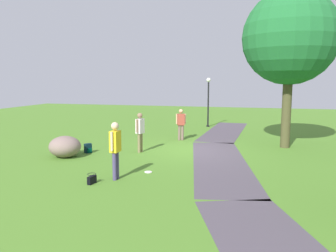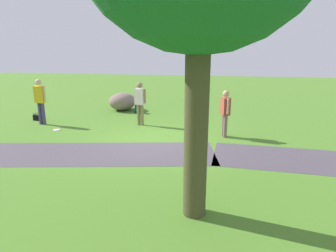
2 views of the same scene
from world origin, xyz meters
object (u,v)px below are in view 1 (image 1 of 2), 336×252
Objects in this scene: backpack_by_boulder at (88,148)px; frisbee_on_grass at (148,172)px; lawn_boulder at (65,147)px; handbag_on_grass at (92,179)px; woman_with_handbag at (115,146)px; passerby_on_path at (181,122)px; lamp_post at (208,96)px; man_near_boulder at (140,130)px; large_shade_tree at (290,38)px.

frisbee_on_grass is (2.22, 3.44, -0.18)m from backpack_by_boulder.
handbag_on_grass is at bearing 42.94° from lawn_boulder.
lawn_boulder is 1.00× the size of woman_with_handbag.
woman_with_handbag is 1.12× the size of passerby_on_path.
lamp_post is 8.09× the size of backpack_by_boulder.
handbag_on_grass reaches higher than frisbee_on_grass.
woman_with_handbag reaches higher than passerby_on_path.
passerby_on_path reaches higher than handbag_on_grass.
backpack_by_boulder is at bearing -38.73° from passerby_on_path.
lamp_post is 10.20m from backpack_by_boulder.
handbag_on_grass is at bearing 0.80° from man_near_boulder.
passerby_on_path is 6.39× the size of frisbee_on_grass.
man_near_boulder reaches higher than frisbee_on_grass.
lamp_post is at bearing -143.19° from large_shade_tree.
backpack_by_boulder is (9.26, -3.85, -1.82)m from lamp_post.
lamp_post is at bearing 156.81° from lawn_boulder.
lawn_boulder is 4.01m from woman_with_handbag.
passerby_on_path is 6.27m from frisbee_on_grass.
handbag_on_grass is at bearing 29.59° from backpack_by_boulder.
man_near_boulder is at bearing -179.20° from handbag_on_grass.
large_shade_tree is at bearing 112.26° from backpack_by_boulder.
large_shade_tree is at bearing 139.29° from frisbee_on_grass.
backpack_by_boulder is (0.69, -2.12, -0.80)m from man_near_boulder.
lawn_boulder is at bearing -58.36° from man_near_boulder.
lawn_boulder reaches higher than backpack_by_boulder.
lawn_boulder is 1.06× the size of man_near_boulder.
frisbee_on_grass is (11.49, -0.42, -2.00)m from lamp_post.
lawn_boulder is at bearing -23.19° from lamp_post.
handbag_on_grass is 4.43m from backpack_by_boulder.
backpack_by_boulder reaches higher than frisbee_on_grass.
frisbee_on_grass is at bearing -40.71° from large_shade_tree.
backpack_by_boulder is at bearing 151.05° from lawn_boulder.
backpack_by_boulder is (-3.25, -2.71, -0.87)m from woman_with_handbag.
large_shade_tree is at bearing 140.04° from woman_with_handbag.
woman_with_handbag is (2.30, 3.23, 0.64)m from lawn_boulder.
woman_with_handbag reaches higher than backpack_by_boulder.
lawn_boulder is at bearing -137.06° from handbag_on_grass.
passerby_on_path is (-3.29, 1.07, -0.06)m from man_near_boulder.
passerby_on_path is 5.15m from backpack_by_boulder.
lamp_post is at bearing 157.42° from backpack_by_boulder.
man_near_boulder is (-3.93, -0.58, -0.07)m from woman_with_handbag.
large_shade_tree is at bearing 36.81° from lamp_post.
man_near_boulder is 4.27× the size of backpack_by_boulder.
man_near_boulder is 2.37m from backpack_by_boulder.
backpack_by_boulder is 4.10m from frisbee_on_grass.
large_shade_tree is at bearing 83.29° from passerby_on_path.
man_near_boulder is 5.09× the size of handbag_on_grass.
frisbee_on_grass is (5.60, -4.82, -4.93)m from large_shade_tree.
woman_with_handbag is at bearing 39.82° from backpack_by_boulder.
frisbee_on_grass is at bearing 24.31° from man_near_boulder.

